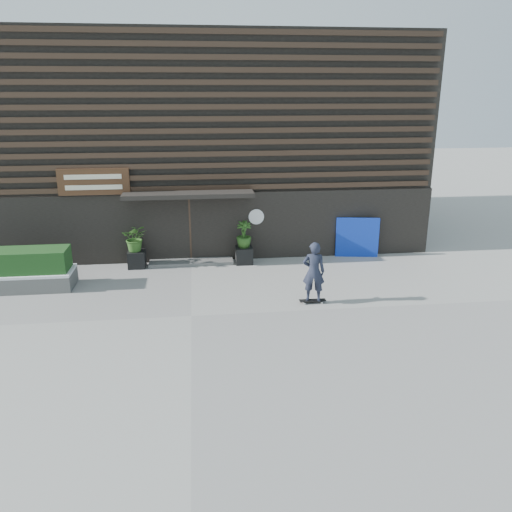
{
  "coord_description": "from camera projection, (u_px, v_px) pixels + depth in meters",
  "views": [
    {
      "loc": [
        0.24,
        -13.3,
        6.01
      ],
      "look_at": [
        2.03,
        1.8,
        1.1
      ],
      "focal_mm": 36.31,
      "sensor_mm": 36.0,
      "label": 1
    }
  ],
  "objects": [
    {
      "name": "planter_pot_left",
      "position": [
        137.0,
        259.0,
        18.24
      ],
      "size": [
        0.6,
        0.6,
        0.6
      ],
      "primitive_type": "cube",
      "color": "black",
      "rests_on": "ground"
    },
    {
      "name": "bamboo_left",
      "position": [
        135.0,
        238.0,
        18.0
      ],
      "size": [
        0.86,
        0.75,
        0.96
      ],
      "primitive_type": "imported",
      "color": "#2D591E",
      "rests_on": "planter_pot_left"
    },
    {
      "name": "entrance_step",
      "position": [
        191.0,
        262.0,
        18.71
      ],
      "size": [
        3.0,
        0.8,
        0.12
      ],
      "primitive_type": "cube",
      "color": "#51514E",
      "rests_on": "ground"
    },
    {
      "name": "skateboarder",
      "position": [
        314.0,
        272.0,
        14.96
      ],
      "size": [
        0.78,
        0.54,
        1.87
      ],
      "color": "black",
      "rests_on": "ground"
    },
    {
      "name": "blue_tarp",
      "position": [
        357.0,
        237.0,
        19.29
      ],
      "size": [
        1.58,
        0.37,
        1.48
      ],
      "primitive_type": "cube",
      "rotation": [
        0.0,
        0.0,
        -0.16
      ],
      "color": "#0C28A3",
      "rests_on": "ground"
    },
    {
      "name": "ground",
      "position": [
        191.0,
        316.0,
        14.39
      ],
      "size": [
        80.0,
        80.0,
        0.0
      ],
      "primitive_type": "plane",
      "color": "#989690",
      "rests_on": "ground"
    },
    {
      "name": "bamboo_right",
      "position": [
        244.0,
        234.0,
        18.42
      ],
      "size": [
        0.54,
        0.54,
        0.96
      ],
      "primitive_type": "imported",
      "color": "#2D591E",
      "rests_on": "planter_pot_right"
    },
    {
      "name": "raised_bed",
      "position": [
        17.0,
        281.0,
        16.28
      ],
      "size": [
        3.5,
        1.2,
        0.5
      ],
      "primitive_type": "cube",
      "color": "#4D4D4B",
      "rests_on": "ground"
    },
    {
      "name": "building",
      "position": [
        188.0,
        138.0,
        22.57
      ],
      "size": [
        18.0,
        11.0,
        8.0
      ],
      "color": "black",
      "rests_on": "ground"
    },
    {
      "name": "snow_layer",
      "position": [
        15.0,
        273.0,
        16.19
      ],
      "size": [
        3.5,
        1.2,
        0.08
      ],
      "primitive_type": "cube",
      "color": "white",
      "rests_on": "raised_bed"
    },
    {
      "name": "hedge",
      "position": [
        14.0,
        261.0,
        16.07
      ],
      "size": [
        3.3,
        1.0,
        0.7
      ],
      "primitive_type": "cube",
      "color": "#173D16",
      "rests_on": "snow_layer"
    },
    {
      "name": "planter_pot_right",
      "position": [
        244.0,
        255.0,
        18.66
      ],
      "size": [
        0.6,
        0.6,
        0.6
      ],
      "primitive_type": "cube",
      "color": "black",
      "rests_on": "ground"
    }
  ]
}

